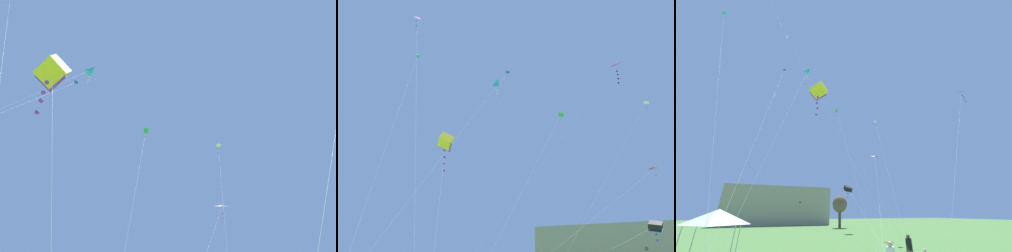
% 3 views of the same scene
% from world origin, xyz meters
% --- Properties ---
extents(kite_yellow_box_0, '(4.58, 6.26, 12.74)m').
position_xyz_m(kite_yellow_box_0, '(-1.29, 6.22, 12.03)').
color(kite_yellow_box_0, silver).
rests_on(kite_yellow_box_0, ground).
extents(kite_blue_delta_1, '(1.03, 22.03, 26.42)m').
position_xyz_m(kite_blue_delta_1, '(-4.67, 20.44, 24.50)').
color(kite_blue_delta_1, silver).
rests_on(kite_blue_delta_1, ground).
extents(kite_black_delta_2, '(9.96, 16.81, 11.76)m').
position_xyz_m(kite_black_delta_2, '(11.39, 19.84, 11.37)').
color(kite_black_delta_2, silver).
rests_on(kite_black_delta_2, ground).
extents(kite_white_delta_4, '(6.49, 13.83, 17.70)m').
position_xyz_m(kite_white_delta_4, '(11.37, 18.87, 16.96)').
color(kite_white_delta_4, silver).
rests_on(kite_white_delta_4, ground).
extents(kite_cyan_diamond_5, '(4.55, 14.11, 21.14)m').
position_xyz_m(kite_cyan_diamond_5, '(-1.41, 13.89, 20.44)').
color(kite_cyan_diamond_5, silver).
rests_on(kite_cyan_diamond_5, ground).
extents(kite_green_delta_9, '(2.15, 14.19, 17.45)m').
position_xyz_m(kite_green_delta_9, '(3.78, 16.98, 16.61)').
color(kite_green_delta_9, silver).
rests_on(kite_green_delta_9, ground).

